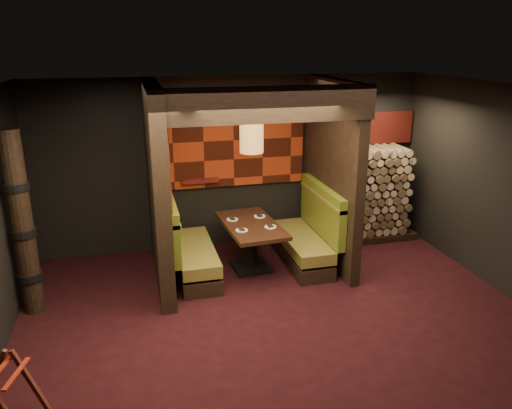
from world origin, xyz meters
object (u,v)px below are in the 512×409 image
object	(u,v)px
pendant_lamp	(252,137)
booth_bench_right	(307,238)
firewood_stack	(367,194)
booth_bench_left	(188,250)
dining_table	(251,238)
luggage_rack	(1,395)
totem_column	(23,226)

from	to	relation	value
pendant_lamp	booth_bench_right	bearing A→B (deg)	5.35
firewood_stack	booth_bench_left	bearing A→B (deg)	-167.83
dining_table	luggage_rack	distance (m)	4.03
totem_column	pendant_lamp	bearing A→B (deg)	8.62
luggage_rack	totem_column	size ratio (longest dim) A/B	0.32
totem_column	booth_bench_left	bearing A→B (deg)	14.75
booth_bench_right	luggage_rack	size ratio (longest dim) A/B	2.05
pendant_lamp	firewood_stack	xyz separation A→B (m)	(2.28, 0.79, -1.26)
pendant_lamp	totem_column	size ratio (longest dim) A/B	0.42
dining_table	firewood_stack	world-z (taller)	firewood_stack
dining_table	totem_column	world-z (taller)	totem_column
luggage_rack	pendant_lamp	bearing A→B (deg)	41.84
luggage_rack	booth_bench_right	bearing A→B (deg)	35.17
booth_bench_left	totem_column	world-z (taller)	totem_column
totem_column	firewood_stack	size ratio (longest dim) A/B	1.39
booth_bench_left	luggage_rack	bearing A→B (deg)	-126.16
booth_bench_right	totem_column	world-z (taller)	totem_column
luggage_rack	totem_column	bearing A→B (deg)	92.08
booth_bench_right	totem_column	distance (m)	4.10
firewood_stack	dining_table	bearing A→B (deg)	-162.11
booth_bench_left	booth_bench_right	world-z (taller)	same
booth_bench_left	luggage_rack	size ratio (longest dim) A/B	2.05
pendant_lamp	totem_column	distance (m)	3.21
dining_table	pendant_lamp	xyz separation A→B (m)	(0.00, -0.05, 1.57)
dining_table	firewood_stack	bearing A→B (deg)	17.89
dining_table	luggage_rack	xyz separation A→B (m)	(-2.97, -2.71, -0.14)
booth_bench_left	dining_table	xyz separation A→B (m)	(0.96, -0.04, 0.11)
booth_bench_left	pendant_lamp	world-z (taller)	pendant_lamp
booth_bench_left	booth_bench_right	size ratio (longest dim) A/B	1.00
pendant_lamp	firewood_stack	world-z (taller)	pendant_lamp
booth_bench_right	luggage_rack	bearing A→B (deg)	-144.83
dining_table	pendant_lamp	distance (m)	1.57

